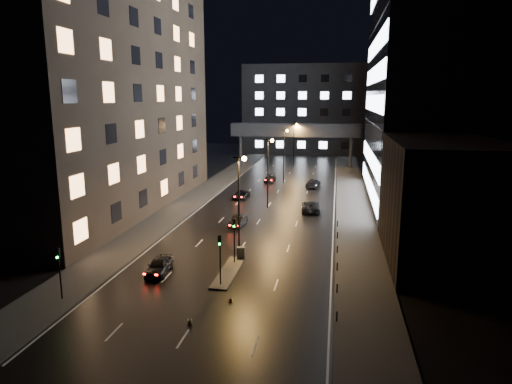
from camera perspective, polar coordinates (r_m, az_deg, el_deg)
ground at (r=79.02m, az=2.77°, el=0.08°), size 160.00×160.00×0.00m
sidewalk_left at (r=76.81m, az=-7.01°, el=-0.28°), size 5.00×110.00×0.15m
sidewalk_right at (r=73.56m, az=11.96°, el=-0.98°), size 5.00×110.00×0.15m
building_left at (r=68.93m, az=-18.47°, el=14.53°), size 15.00×48.00×40.00m
building_right_low at (r=47.95m, az=22.16°, el=-1.11°), size 10.00×18.00×12.00m
building_right_glass at (r=74.64m, az=22.72°, el=15.90°), size 20.00×36.00×45.00m
building_far at (r=135.17m, az=6.02°, el=10.21°), size 34.00×14.00×25.00m
skybridge at (r=107.49m, az=4.88°, el=7.64°), size 30.00×3.00×10.00m
median_island at (r=42.95m, az=-3.43°, el=-9.97°), size 1.60×8.00×0.15m
traffic_signal_near at (r=44.25m, az=-2.73°, el=-5.16°), size 0.28×0.34×4.40m
traffic_signal_far at (r=39.17m, az=-4.52°, el=-7.46°), size 0.28×0.34×4.40m
traffic_signal_corner at (r=39.60m, az=-23.40°, el=-8.44°), size 0.28×0.34×4.40m
bollard_row at (r=45.97m, az=10.13°, el=-8.15°), size 0.12×25.12×0.90m
streetlight_near at (r=46.76m, az=-1.99°, el=0.07°), size 1.45×0.50×10.15m
streetlight_mid_a at (r=66.16m, az=1.63°, el=3.52°), size 1.45×0.50×10.15m
streetlight_mid_b at (r=85.84m, az=3.60°, el=5.39°), size 1.45×0.50×10.15m
streetlight_far at (r=105.64m, az=4.85°, el=6.56°), size 1.45×0.50×10.15m
car_away_a at (r=43.46m, az=-12.00°, el=-8.98°), size 2.16×4.62×1.53m
car_away_b at (r=57.45m, az=-2.28°, el=-3.70°), size 1.86×4.17×1.33m
car_away_c at (r=73.21m, az=-1.90°, el=-0.34°), size 2.42×4.71×1.27m
car_away_d at (r=87.61m, az=1.75°, el=1.69°), size 2.07×4.65×1.33m
car_toward_a at (r=65.38m, az=6.87°, el=-1.78°), size 2.90×5.65×1.53m
car_toward_b at (r=83.17m, az=7.14°, el=1.12°), size 2.74×5.45×1.52m
utility_cabinet at (r=46.02m, az=-1.88°, el=-7.59°), size 0.79×0.59×1.14m
cone_a at (r=37.17m, az=-3.21°, el=-13.27°), size 0.48×0.48×0.48m
cone_b at (r=34.24m, az=-8.29°, el=-15.64°), size 0.47×0.47×0.53m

